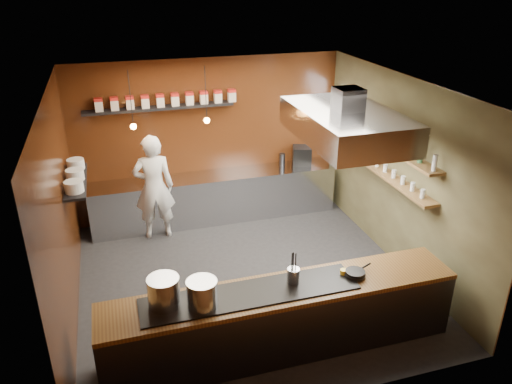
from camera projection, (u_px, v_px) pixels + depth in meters
name	position (u px, v px, depth m)	size (l,w,h in m)	color
floor	(247.00, 280.00, 7.76)	(5.00, 5.00, 0.00)	black
back_wall	(210.00, 139.00, 9.32)	(5.00, 5.00, 0.00)	#3B190A
left_wall	(61.00, 215.00, 6.49)	(5.00, 5.00, 0.00)	#3B190A
right_wall	(400.00, 173.00, 7.80)	(5.00, 5.00, 0.00)	#443E26
ceiling	(245.00, 88.00, 6.52)	(5.00, 5.00, 0.00)	silver
window_pane	(350.00, 119.00, 9.10)	(1.00, 1.00, 0.00)	white
prep_counter	(216.00, 197.00, 9.47)	(4.60, 0.65, 0.90)	silver
pass_counter	(282.00, 319.00, 6.17)	(4.40, 0.72, 0.94)	#38383D
tin_shelf	(159.00, 108.00, 8.67)	(2.60, 0.26, 0.04)	black
plate_shelf	(76.00, 181.00, 7.38)	(0.30, 1.40, 0.04)	black
bottle_shelf_upper	(384.00, 142.00, 7.84)	(0.26, 2.80, 0.04)	brown
bottle_shelf_lower	(381.00, 170.00, 8.04)	(0.26, 2.80, 0.04)	brown
extractor_hood	(346.00, 124.00, 6.72)	(1.20, 2.00, 0.72)	#38383D
pendant_left	(133.00, 123.00, 7.99)	(0.10, 0.10, 0.95)	black
pendant_right	(207.00, 117.00, 8.30)	(0.10, 0.10, 0.95)	black
storage_tins	(168.00, 100.00, 8.66)	(2.43, 0.13, 0.22)	beige
plate_stacks	(75.00, 175.00, 7.34)	(0.26, 1.16, 0.16)	silver
bottles	(385.00, 134.00, 7.79)	(0.06, 2.66, 0.24)	silver
wine_glasses	(381.00, 165.00, 8.00)	(0.07, 2.37, 0.13)	silver
stockpot_large	(164.00, 292.00, 5.59)	(0.37, 0.37, 0.36)	silver
stockpot_small	(202.00, 294.00, 5.58)	(0.35, 0.35, 0.33)	silver
utensil_crock	(293.00, 276.00, 6.02)	(0.15, 0.15, 0.20)	#B3B5BA
frying_pan	(355.00, 273.00, 6.19)	(0.41, 0.27, 0.07)	black
butter_jar	(344.00, 272.00, 6.23)	(0.09, 0.09, 0.08)	yellow
espresso_machine	(302.00, 155.00, 9.74)	(0.35, 0.34, 0.35)	black
chef	(154.00, 187.00, 8.65)	(0.69, 0.45, 1.90)	white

